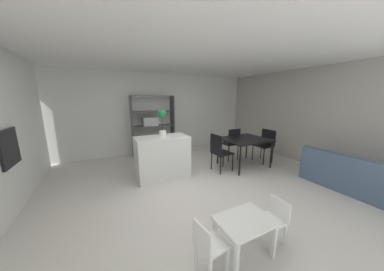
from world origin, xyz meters
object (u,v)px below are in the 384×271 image
(potted_plant_on_island, at_px, (162,119))
(dining_table, at_px, (244,141))
(child_chair_left, at_px, (208,245))
(open_bookshelf, at_px, (152,124))
(dining_chair_far, at_px, (232,141))
(sofa, at_px, (364,180))
(built_in_oven, at_px, (9,148))
(dining_chair_window_side, at_px, (266,142))
(child_chair_right, at_px, (274,218))
(child_table, at_px, (245,225))
(kitchen_island, at_px, (162,157))
(dining_chair_island_side, at_px, (219,150))

(potted_plant_on_island, distance_m, dining_table, 2.19)
(child_chair_left, bearing_deg, open_bookshelf, -15.35)
(potted_plant_on_island, xyz_separation_m, open_bookshelf, (0.19, 1.65, -0.34))
(dining_chair_far, distance_m, sofa, 2.82)
(built_in_oven, distance_m, sofa, 6.05)
(potted_plant_on_island, relative_size, dining_chair_window_side, 0.65)
(potted_plant_on_island, relative_size, child_chair_right, 1.10)
(child_chair_left, bearing_deg, child_table, -97.14)
(child_chair_right, bearing_deg, dining_table, 146.68)
(sofa, bearing_deg, kitchen_island, 52.92)
(child_chair_right, bearing_deg, child_chair_left, -88.39)
(potted_plant_on_island, distance_m, child_table, 2.70)
(dining_chair_window_side, bearing_deg, built_in_oven, -91.26)
(child_table, distance_m, dining_chair_far, 3.26)
(open_bookshelf, bearing_deg, dining_chair_window_side, -38.07)
(child_chair_left, relative_size, child_chair_right, 1.08)
(child_table, xyz_separation_m, child_chair_right, (0.48, -0.00, -0.07))
(potted_plant_on_island, relative_size, open_bookshelf, 0.32)
(open_bookshelf, distance_m, child_chair_left, 4.27)
(child_chair_left, relative_size, dining_chair_island_side, 0.62)
(dining_chair_island_side, bearing_deg, dining_chair_window_side, -93.05)
(open_bookshelf, relative_size, sofa, 0.94)
(built_in_oven, xyz_separation_m, open_bookshelf, (2.65, 1.97, -0.08))
(open_bookshelf, height_order, dining_chair_far, open_bookshelf)
(dining_table, distance_m, dining_chair_far, 0.53)
(potted_plant_on_island, height_order, child_chair_right, potted_plant_on_island)
(built_in_oven, distance_m, child_table, 3.47)
(child_chair_right, height_order, dining_table, dining_table)
(dining_table, xyz_separation_m, dining_chair_far, (0.00, 0.51, -0.12))
(dining_chair_far, bearing_deg, kitchen_island, 4.31)
(open_bookshelf, height_order, dining_chair_island_side, open_bookshelf)
(open_bookshelf, relative_size, dining_chair_window_side, 2.04)
(child_table, height_order, dining_chair_far, dining_chair_far)
(child_chair_right, relative_size, dining_chair_far, 0.58)
(sofa, bearing_deg, built_in_oven, 68.53)
(open_bookshelf, relative_size, child_chair_left, 3.19)
(open_bookshelf, height_order, dining_chair_window_side, open_bookshelf)
(potted_plant_on_island, xyz_separation_m, sofa, (3.11, -2.51, -1.06))
(kitchen_island, height_order, dining_chair_far, kitchen_island)
(child_chair_left, bearing_deg, dining_chair_island_side, -45.50)
(kitchen_island, bearing_deg, dining_chair_far, 5.39)
(open_bookshelf, bearing_deg, child_table, -90.88)
(child_chair_right, relative_size, dining_chair_island_side, 0.58)
(built_in_oven, relative_size, potted_plant_on_island, 0.95)
(open_bookshelf, height_order, sofa, open_bookshelf)
(potted_plant_on_island, height_order, dining_chair_window_side, potted_plant_on_island)
(open_bookshelf, distance_m, child_chair_right, 4.25)
(child_table, bearing_deg, child_chair_right, -0.13)
(dining_chair_island_side, bearing_deg, kitchen_island, 73.09)
(open_bookshelf, distance_m, child_table, 4.22)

